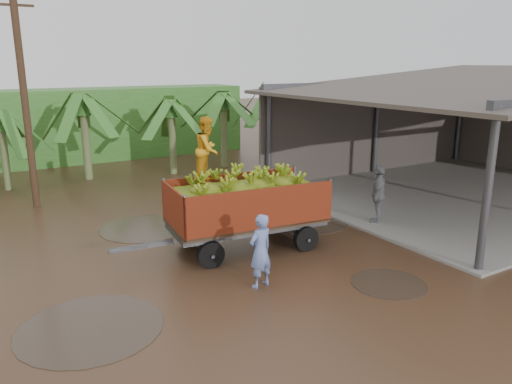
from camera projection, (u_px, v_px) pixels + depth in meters
ground at (214, 265)px, 12.48m from camera, size 100.00×100.00×0.00m
packing_shed at (465, 126)px, 19.22m from camera, size 12.78×10.80×4.76m
hedge_north at (28, 128)px, 24.24m from camera, size 22.00×3.00×3.60m
banana_trailer at (245, 203)px, 13.31m from camera, size 5.76×2.41×3.58m
man_blue at (260, 251)px, 11.09m from camera, size 0.69×0.52×1.71m
man_grey at (378, 195)px, 15.39m from camera, size 1.15×1.04×1.88m
utility_pole at (25, 101)px, 16.56m from camera, size 1.20×0.24×7.21m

